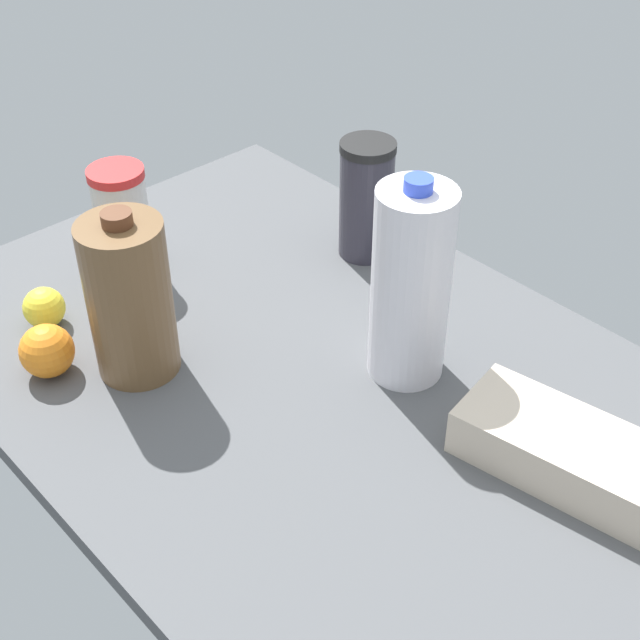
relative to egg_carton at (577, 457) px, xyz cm
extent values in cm
cube|color=#4E5054|center=(33.56, 10.36, -4.70)|extent=(120.00, 76.00, 3.00)
cube|color=beige|center=(0.00, 0.00, 0.00)|extent=(30.49, 16.45, 6.39)
cylinder|color=brown|center=(52.34, 26.80, 8.13)|extent=(11.20, 11.20, 22.64)
cylinder|color=#59331E|center=(52.34, 26.80, 20.35)|extent=(3.92, 3.92, 1.80)
cylinder|color=silver|center=(73.56, 14.68, 4.90)|extent=(8.32, 8.32, 16.19)
cylinder|color=red|center=(73.56, 14.68, 13.70)|extent=(8.57, 8.57, 1.40)
cylinder|color=#312E3A|center=(51.66, -16.15, 5.86)|extent=(8.45, 8.45, 18.10)
cylinder|color=black|center=(51.66, -16.15, 15.61)|extent=(8.71, 8.71, 1.40)
cylinder|color=white|center=(27.30, 0.30, 10.61)|extent=(10.31, 10.31, 27.61)
cylinder|color=blue|center=(27.30, 0.30, 25.32)|extent=(3.61, 3.61, 1.80)
sphere|color=yellow|center=(69.31, 31.61, -0.16)|extent=(6.07, 6.07, 6.07)
sphere|color=orange|center=(59.44, 36.48, 0.51)|extent=(7.41, 7.41, 7.41)
camera|label=1|loc=(-33.20, 71.75, 76.93)|focal=50.00mm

